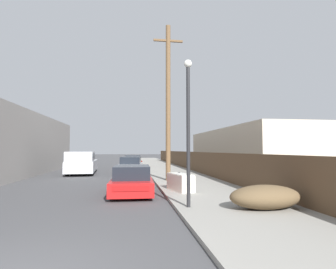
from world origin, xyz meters
TOP-DOWN VIEW (x-y plane):
  - sidewalk_curb at (5.30, 23.50)m, footprint 4.20×63.00m
  - discarded_fridge at (3.99, 7.86)m, footprint 1.04×1.71m
  - parked_sports_car_red at (1.85, 8.11)m, footprint 1.86×4.31m
  - car_parked_mid at (1.85, 17.75)m, footprint 2.11×4.29m
  - car_parked_far at (2.01, 25.55)m, footprint 2.07×4.27m
  - pickup_truck at (-2.04, 18.01)m, footprint 2.44×5.91m
  - utility_pole at (4.02, 11.82)m, footprint 1.80×0.29m
  - street_lamp at (3.61, 4.54)m, footprint 0.26×0.26m
  - brush_pile at (5.89, 3.92)m, footprint 2.26×1.22m
  - wooden_fence at (7.25, 20.97)m, footprint 0.08×43.46m
  - building_right_house at (12.78, 20.09)m, footprint 6.00×17.66m

SIDE VIEW (x-z plane):
  - sidewalk_curb at x=5.30m, z-range 0.00..0.12m
  - brush_pile at x=5.89m, z-range 0.12..0.86m
  - discarded_fridge at x=3.99m, z-range 0.11..0.88m
  - parked_sports_car_red at x=1.85m, z-range -0.06..1.19m
  - car_parked_far at x=2.01m, z-range -0.04..1.29m
  - car_parked_mid at x=1.85m, z-range -0.05..1.32m
  - pickup_truck at x=-2.04m, z-range 0.01..1.80m
  - wooden_fence at x=7.25m, z-range 0.12..1.76m
  - building_right_house at x=12.78m, z-range 0.00..3.85m
  - street_lamp at x=3.61m, z-range 0.50..5.27m
  - utility_pole at x=4.02m, z-range 0.24..9.70m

